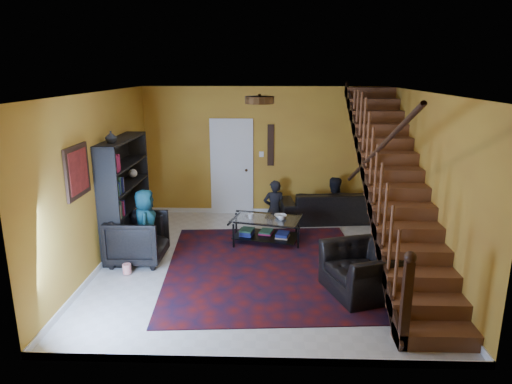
% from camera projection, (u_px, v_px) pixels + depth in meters
% --- Properties ---
extents(floor, '(5.50, 5.50, 0.00)m').
position_uv_depth(floor, '(261.00, 263.00, 7.66)').
color(floor, beige).
rests_on(floor, ground).
extents(room, '(5.50, 5.50, 5.50)m').
position_uv_depth(room, '(195.00, 232.00, 8.98)').
color(room, gold).
rests_on(room, ground).
extents(staircase, '(0.95, 5.02, 3.18)m').
position_uv_depth(staircase, '(394.00, 183.00, 7.23)').
color(staircase, brown).
rests_on(staircase, floor).
extents(bookshelf, '(0.35, 1.80, 2.00)m').
position_uv_depth(bookshelf, '(126.00, 197.00, 8.07)').
color(bookshelf, black).
rests_on(bookshelf, floor).
extents(door, '(0.82, 0.05, 2.05)m').
position_uv_depth(door, '(232.00, 169.00, 10.05)').
color(door, silver).
rests_on(door, floor).
extents(framed_picture, '(0.04, 0.74, 0.74)m').
position_uv_depth(framed_picture, '(77.00, 171.00, 6.42)').
color(framed_picture, maroon).
rests_on(framed_picture, room).
extents(wall_hanging, '(0.14, 0.03, 0.90)m').
position_uv_depth(wall_hanging, '(271.00, 145.00, 9.89)').
color(wall_hanging, black).
rests_on(wall_hanging, room).
extents(ceiling_fixture, '(0.40, 0.40, 0.10)m').
position_uv_depth(ceiling_fixture, '(260.00, 100.00, 6.18)').
color(ceiling_fixture, '#3F2814').
rests_on(ceiling_fixture, room).
extents(rug, '(3.46, 3.88, 0.02)m').
position_uv_depth(rug, '(266.00, 267.00, 7.48)').
color(rug, '#470D0C').
rests_on(rug, floor).
extents(sofa, '(2.32, 1.11, 0.65)m').
position_uv_depth(sofa, '(333.00, 205.00, 9.75)').
color(sofa, black).
rests_on(sofa, floor).
extents(armchair_left, '(0.91, 0.88, 0.82)m').
position_uv_depth(armchair_left, '(138.00, 239.00, 7.61)').
color(armchair_left, black).
rests_on(armchair_left, floor).
extents(armchair_right, '(1.23, 1.32, 0.69)m').
position_uv_depth(armchair_right, '(363.00, 271.00, 6.55)').
color(armchair_right, black).
rests_on(armchair_right, floor).
extents(person_adult_a, '(0.51, 0.37, 1.31)m').
position_uv_depth(person_adult_a, '(274.00, 210.00, 9.87)').
color(person_adult_a, black).
rests_on(person_adult_a, sofa).
extents(person_adult_b, '(0.69, 0.55, 1.39)m').
position_uv_depth(person_adult_b, '(333.00, 208.00, 9.82)').
color(person_adult_b, black).
rests_on(person_adult_b, sofa).
extents(person_child, '(0.47, 0.65, 1.21)m').
position_uv_depth(person_child, '(146.00, 224.00, 7.71)').
color(person_child, '#174F5B').
rests_on(person_child, armchair_left).
extents(coffee_table, '(1.36, 0.99, 0.47)m').
position_uv_depth(coffee_table, '(266.00, 228.00, 8.51)').
color(coffee_table, black).
rests_on(coffee_table, floor).
extents(cup_a, '(0.15, 0.15, 0.10)m').
position_uv_depth(cup_a, '(281.00, 218.00, 8.34)').
color(cup_a, '#999999').
rests_on(cup_a, coffee_table).
extents(cup_b, '(0.12, 0.12, 0.10)m').
position_uv_depth(cup_b, '(251.00, 216.00, 8.41)').
color(cup_b, '#999999').
rests_on(cup_b, coffee_table).
extents(bowl, '(0.26, 0.26, 0.06)m').
position_uv_depth(bowl, '(280.00, 216.00, 8.49)').
color(bowl, '#999999').
rests_on(bowl, coffee_table).
extents(vase, '(0.18, 0.18, 0.19)m').
position_uv_depth(vase, '(111.00, 137.00, 7.29)').
color(vase, '#999999').
rests_on(vase, bookshelf).
extents(popcorn_bucket, '(0.15, 0.15, 0.15)m').
position_uv_depth(popcorn_bucket, '(127.00, 269.00, 7.20)').
color(popcorn_bucket, red).
rests_on(popcorn_bucket, rug).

